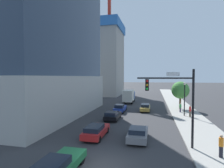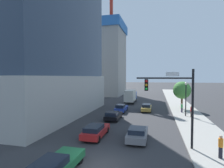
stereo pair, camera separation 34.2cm
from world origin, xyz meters
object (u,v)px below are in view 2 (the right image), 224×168
(street_tree, at_px, (182,90))
(construction_building, at_px, (103,55))
(street_lamp, at_px, (186,94))
(car_green, at_px, (57,164))
(pedestrian_green_shirt, at_px, (182,108))
(car_gold, at_px, (147,107))
(car_gray, at_px, (137,134))
(box_truck, at_px, (131,96))
(car_black, at_px, (113,115))
(car_blue, at_px, (121,108))
(pedestrian_orange_shirt, at_px, (221,146))
(pedestrian_red_shirt, at_px, (191,111))
(traffic_light_pole, at_px, (173,95))
(car_red, at_px, (96,131))

(street_tree, bearing_deg, construction_building, 134.21)
(street_lamp, bearing_deg, car_green, -118.01)
(pedestrian_green_shirt, bearing_deg, street_lamp, -85.91)
(car_gold, height_order, car_gray, car_gray)
(box_truck, bearing_deg, car_black, -90.00)
(street_lamp, bearing_deg, pedestrian_green_shirt, 94.09)
(construction_building, relative_size, car_blue, 7.33)
(car_black, height_order, pedestrian_green_shirt, pedestrian_green_shirt)
(car_gray, bearing_deg, car_black, 119.50)
(pedestrian_orange_shirt, distance_m, pedestrian_red_shirt, 14.55)
(car_blue, xyz_separation_m, car_green, (-0.00, -21.57, -0.01))
(traffic_light_pole, distance_m, car_gold, 17.96)
(pedestrian_red_shirt, bearing_deg, traffic_light_pole, -106.20)
(car_gray, xyz_separation_m, pedestrian_red_shirt, (7.05, 11.84, 0.36))
(car_gold, xyz_separation_m, pedestrian_red_shirt, (7.05, -4.10, 0.39))
(car_black, xyz_separation_m, pedestrian_red_shirt, (11.44, 4.08, 0.38))
(street_lamp, relative_size, car_gray, 1.26)
(car_gold, xyz_separation_m, car_gray, (-0.00, -15.94, 0.03))
(car_red, xyz_separation_m, box_truck, (-0.00, 25.68, 1.06))
(traffic_light_pole, height_order, car_gray, traffic_light_pole)
(car_green, bearing_deg, traffic_light_pole, 39.83)
(traffic_light_pole, distance_m, street_tree, 20.52)
(car_green, distance_m, car_red, 7.53)
(construction_building, bearing_deg, street_tree, -45.79)
(car_blue, distance_m, car_red, 14.04)
(car_black, distance_m, car_gold, 9.29)
(car_red, height_order, box_truck, box_truck)
(construction_building, height_order, car_gray, construction_building)
(pedestrian_green_shirt, bearing_deg, car_green, -114.53)
(street_tree, relative_size, car_green, 1.19)
(box_truck, relative_size, pedestrian_orange_shirt, 3.95)
(traffic_light_pole, height_order, pedestrian_green_shirt, traffic_light_pole)
(car_black, relative_size, box_truck, 0.62)
(car_red, bearing_deg, car_gray, 1.18)
(car_gray, relative_size, car_green, 0.95)
(car_gray, height_order, pedestrian_red_shirt, pedestrian_red_shirt)
(construction_building, xyz_separation_m, car_gray, (16.82, -43.00, -13.21))
(street_lamp, bearing_deg, car_red, -130.39)
(car_gray, xyz_separation_m, car_blue, (-4.39, 13.95, 0.02))
(street_tree, distance_m, car_blue, 12.42)
(construction_building, bearing_deg, car_gray, -68.64)
(car_black, xyz_separation_m, car_gray, (4.39, -7.76, 0.02))
(pedestrian_orange_shirt, bearing_deg, box_truck, 111.22)
(traffic_light_pole, xyz_separation_m, pedestrian_green_shirt, (2.85, 16.59, -3.76))
(traffic_light_pole, height_order, car_black, traffic_light_pole)
(car_gray, bearing_deg, car_red, -178.82)
(street_lamp, height_order, box_truck, street_lamp)
(car_red, bearing_deg, car_green, -90.00)
(street_tree, relative_size, pedestrian_orange_shirt, 3.03)
(car_green, bearing_deg, pedestrian_orange_shirt, 24.10)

